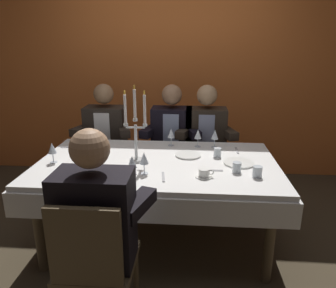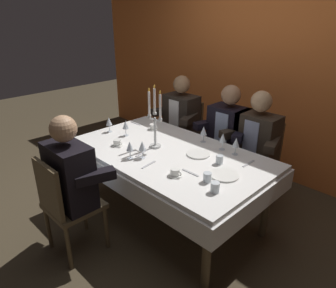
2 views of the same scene
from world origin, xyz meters
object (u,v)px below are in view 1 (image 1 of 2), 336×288
wine_glass_0 (144,159)px  seated_diner_1 (95,218)px  dinner_plate_0 (188,155)px  coffee_cup_0 (204,173)px  wine_glass_1 (215,135)px  water_tumbler_1 (237,167)px  wine_glass_2 (132,162)px  wine_glass_3 (198,135)px  seated_diner_3 (206,133)px  candelabra (136,131)px  wine_glass_5 (52,149)px  wine_glass_6 (81,147)px  seated_diner_0 (106,131)px  water_tumbler_0 (257,172)px  coffee_cup_1 (102,145)px  wine_glass_4 (171,134)px  seated_diner_2 (172,132)px  water_tumbler_2 (217,153)px  dining_table (157,175)px  coffee_cup_2 (92,168)px  dinner_plate_1 (239,163)px

wine_glass_0 → seated_diner_1: 0.66m
dinner_plate_0 → coffee_cup_0: (0.12, -0.43, 0.02)m
wine_glass_1 → water_tumbler_1: (0.13, -0.57, -0.08)m
wine_glass_2 → water_tumbler_1: 0.76m
wine_glass_3 → seated_diner_3: seated_diner_3 is taller
candelabra → wine_glass_5: candelabra is taller
wine_glass_3 → wine_glass_6: bearing=-155.4°
water_tumbler_1 → seated_diner_0: bearing=139.8°
water_tumbler_0 → coffee_cup_1: bearing=156.6°
water_tumbler_0 → coffee_cup_0: (-0.37, -0.03, -0.01)m
water_tumbler_0 → wine_glass_2: bearing=-174.3°
wine_glass_6 → candelabra: bearing=2.2°
wine_glass_3 → wine_glass_6: size_ratio=1.00×
wine_glass_1 → wine_glass_2: (-0.61, -0.73, 0.00)m
wine_glass_1 → coffee_cup_0: size_ratio=1.24×
dinner_plate_0 → wine_glass_3: size_ratio=1.31×
coffee_cup_1 → seated_diner_1: bearing=-76.4°
coffee_cup_1 → coffee_cup_0: bearing=-32.9°
dinner_plate_0 → wine_glass_4: wine_glass_4 is taller
wine_glass_6 → seated_diner_2: (0.66, 0.92, -0.12)m
water_tumbler_2 → seated_diner_3: size_ratio=0.06×
wine_glass_6 → dinner_plate_0: bearing=11.7°
dining_table → wine_glass_2: size_ratio=11.83×
wine_glass_6 → coffee_cup_1: 0.34m
wine_glass_4 → coffee_cup_2: wine_glass_4 is taller
coffee_cup_2 → seated_diner_1: seated_diner_1 is taller
wine_glass_6 → seated_diner_2: size_ratio=0.13×
coffee_cup_0 → dining_table: bearing=142.0°
water_tumbler_0 → seated_diner_1: size_ratio=0.06×
seated_diner_3 → coffee_cup_0: bearing=-92.6°
wine_glass_3 → seated_diner_1: seated_diner_1 is taller
wine_glass_4 → seated_diner_3: 0.59m
water_tumbler_1 → seated_diner_0: seated_diner_0 is taller
wine_glass_2 → wine_glass_5: bearing=159.6°
wine_glass_1 → coffee_cup_1: size_ratio=1.24×
dinner_plate_1 → wine_glass_3: 0.52m
coffee_cup_1 → seated_diner_2: size_ratio=0.11×
seated_diner_3 → dinner_plate_0: bearing=-103.2°
wine_glass_1 → water_tumbler_2: (0.01, -0.25, -0.08)m
dining_table → water_tumbler_2: bearing=15.7°
wine_glass_1 → coffee_cup_0: wine_glass_1 is taller
seated_diner_2 → water_tumbler_0: bearing=-59.2°
dining_table → coffee_cup_0: bearing=-38.0°
wine_glass_3 → seated_diner_0: bearing=153.4°
wine_glass_2 → wine_glass_4: (0.22, 0.76, -0.00)m
dinner_plate_1 → water_tumbler_1: size_ratio=3.12×
dining_table → coffee_cup_1: size_ratio=14.70×
water_tumbler_2 → coffee_cup_1: water_tumbler_2 is taller
wine_glass_6 → coffee_cup_0: size_ratio=1.24×
water_tumbler_1 → seated_diner_3: size_ratio=0.06×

